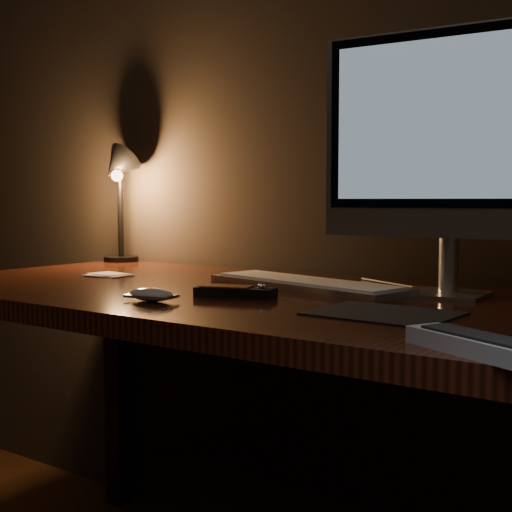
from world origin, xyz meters
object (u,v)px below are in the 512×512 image
Objects in this scene: mouse at (151,297)px; media_remote at (236,291)px; desk at (275,348)px; keyboard at (306,283)px; tv_remote at (485,346)px; monitor at (445,139)px; desk_lamp at (118,183)px.

media_remote is (0.09, 0.14, 0.00)m from mouse.
keyboard reaches higher than desk.
media_remote is 0.61m from tv_remote.
media_remote is (-0.32, -0.24, -0.29)m from monitor.
desk is 0.72m from tv_remote.
keyboard is 0.20m from media_remote.
tv_remote is at bearing -42.12° from desk_lamp.
media_remote reaches higher than mouse.
mouse is 0.56× the size of media_remote.
monitor is 2.29× the size of tv_remote.
keyboard is 0.68m from tv_remote.
tv_remote is (0.56, -0.25, 0.00)m from media_remote.
mouse is 0.41× the size of tv_remote.
desk_lamp is at bearing 131.73° from mouse.
tv_remote is (0.24, -0.49, -0.29)m from monitor.
desk is 0.21m from media_remote.
desk is at bearing -132.00° from keyboard.
mouse is at bearing -163.13° from tv_remote.
desk is at bearing 79.05° from media_remote.
media_remote is (-0.04, -0.20, 0.00)m from keyboard.
keyboard is (-0.28, -0.04, -0.29)m from monitor.
monitor is 0.61m from tv_remote.
mouse is 0.65m from tv_remote.
monitor is 1.45× the size of desk_lamp.
desk_lamp is (-0.77, 0.20, 0.23)m from keyboard.
monitor reaches higher than mouse.
mouse is at bearing -139.18° from media_remote.
desk is 9.84× the size of media_remote.
desk is 0.55m from monitor.
desk_lamp is (-1.05, 0.15, -0.06)m from monitor.
desk is 0.84m from desk_lamp.
desk_lamp is at bearing 161.98° from desk.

